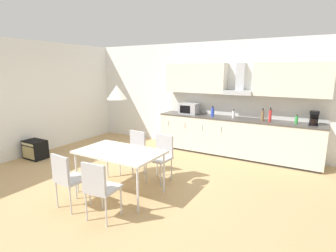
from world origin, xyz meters
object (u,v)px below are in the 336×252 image
Objects in this scene: bottle_green at (296,120)px; chair_far_right at (161,153)px; bottle_blue at (213,112)px; chair_far_left at (134,148)px; chair_near_left at (67,176)px; bottle_brown at (263,115)px; chair_near_right at (99,185)px; bottle_white at (233,114)px; guitar_amp at (35,149)px; dining_table at (119,154)px; bottle_red at (270,116)px; pendant_lamp at (117,92)px; coffee_maker at (314,118)px; microwave at (189,109)px.

bottle_green reaches higher than chair_far_right.
bottle_blue is 0.30× the size of chair_far_left.
chair_near_left is at bearing -90.45° from chair_far_left.
chair_far_left is at bearing -133.15° from bottle_brown.
chair_near_right is (-2.09, -3.80, -0.49)m from bottle_green.
chair_far_right is (-0.71, -2.16, -0.50)m from bottle_white.
guitar_amp is (-4.64, -2.60, -0.84)m from bottle_brown.
dining_table is at bearing 68.25° from chair_near_left.
bottle_red reaches higher than chair_near_right.
dining_table is at bearing -128.83° from bottle_green.
chair_near_left reaches higher than guitar_amp.
bottle_blue reaches higher than bottle_green.
chair_far_right and chair_near_right have the same top height.
bottle_white is at bearing 178.57° from bottle_red.
bottle_white is 3.22m from pendant_lamp.
guitar_amp is (-3.26, 1.17, -0.31)m from chair_near_right.
bottle_blue is (-1.35, -0.02, -0.02)m from bottle_red.
bottle_red is 1.18× the size of bottle_blue.
chair_far_right is at bearing -122.74° from bottle_brown.
coffee_maker is 0.34× the size of chair_near_right.
microwave is 2.55m from bottle_green.
bottle_blue is at bearing -177.89° from bottle_green.
chair_far_left is at bearing 9.69° from guitar_amp.
chair_near_right is (-1.38, -3.77, -0.53)m from bottle_brown.
coffee_maker is 4.10m from pendant_lamp.
bottle_green is 3.06m from chair_far_right.
coffee_maker is 0.34× the size of chair_far_left.
bottle_white is at bearing 4.64° from bottle_blue.
chair_near_right is at bearing 0.01° from chair_near_left.
coffee_maker is at bearing 42.02° from chair_far_right.
chair_far_right is (0.65, 1.62, 0.00)m from chair_near_left.
chair_far_left is (-0.17, -2.15, -0.55)m from microwave.
microwave reaches higher than chair_near_left.
chair_far_right is at bearing -95.38° from bottle_blue.
dining_table is at bearing -69.02° from chair_far_left.
bottle_red is 0.22× the size of dining_table.
chair_near_right is at bearing -112.43° from bottle_red.
bottle_white is at bearing -179.39° from coffee_maker.
chair_far_left is 1.74m from chair_near_right.
chair_far_right is (0.46, -2.15, -0.55)m from microwave.
coffee_maker is at bearing 1.55° from bottle_blue.
pendant_lamp is at bearing -128.83° from bottle_green.
chair_near_left is at bearing -109.83° from bottle_white.
microwave is 2.02m from bottle_red.
microwave is 1.54× the size of bottle_red.
dining_table is at bearing -100.13° from bottle_blue.
microwave reaches higher than bottle_green.
dining_table is at bearing 111.84° from chair_near_right.
bottle_green is 0.60× the size of pendant_lamp.
chair_far_left is 2.72× the size of pendant_lamp.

